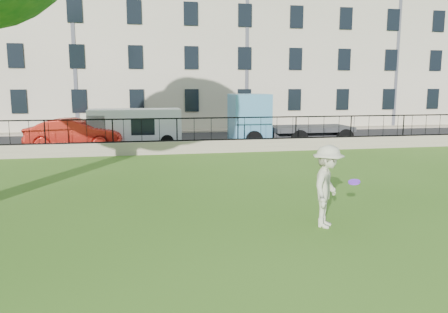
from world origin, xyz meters
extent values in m
plane|color=#345E16|center=(0.00, 0.00, 0.00)|extent=(120.00, 120.00, 0.00)
cube|color=gray|center=(0.00, 12.00, 0.30)|extent=(50.00, 0.40, 0.60)
cube|color=black|center=(0.00, 12.00, 0.63)|extent=(50.00, 0.05, 0.06)
cube|color=black|center=(0.00, 12.00, 1.70)|extent=(50.00, 0.05, 0.06)
cube|color=black|center=(0.00, 16.70, 0.01)|extent=(60.00, 9.00, 0.01)
cube|color=gray|center=(0.00, 21.90, 0.06)|extent=(60.00, 1.40, 0.12)
cube|color=beige|center=(0.00, 27.60, 6.50)|extent=(56.00, 10.00, 13.00)
imported|color=beige|center=(2.50, 0.26, 0.96)|extent=(1.30, 1.42, 1.92)
cylinder|color=#7B29ED|center=(3.07, 0.09, 1.08)|extent=(0.33, 0.33, 0.12)
imported|color=#B32116|center=(-5.02, 14.40, 0.79)|extent=(4.95, 2.16, 1.58)
cube|color=silver|center=(-2.00, 14.91, 1.01)|extent=(4.81, 1.88, 2.02)
cube|color=#4F8FBA|center=(6.50, 14.40, 1.40)|extent=(6.68, 2.39, 2.80)
camera|label=1|loc=(-1.67, -8.92, 3.25)|focal=35.00mm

